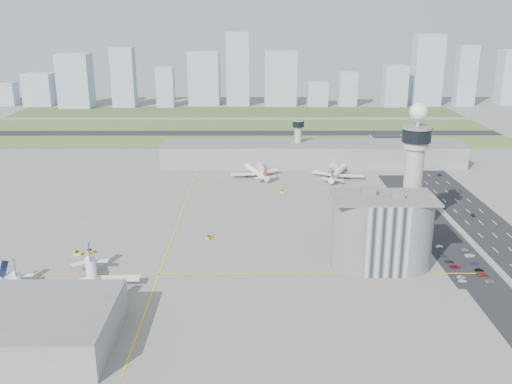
{
  "coord_description": "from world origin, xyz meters",
  "views": [
    {
      "loc": [
        -1.16,
        -242.99,
        101.31
      ],
      "look_at": [
        0.0,
        35.0,
        15.0
      ],
      "focal_mm": 40.0,
      "sensor_mm": 36.0,
      "label": 1
    }
  ],
  "objects_px": {
    "car_lot_4": "(443,255)",
    "car_lot_7": "(483,274)",
    "car_lot_5": "(440,246)",
    "jet_bridge_near_2": "(108,305)",
    "car_hw_2": "(440,175)",
    "car_lot_11": "(465,250)",
    "airplane_far_b": "(338,169)",
    "car_hw_4": "(397,153)",
    "car_lot_1": "(461,277)",
    "car_lot_0": "(463,281)",
    "car_lot_2": "(455,267)",
    "car_lot_6": "(490,281)",
    "tug_2": "(90,251)",
    "car_lot_9": "(474,263)",
    "admin_building": "(381,232)",
    "tug_1": "(77,253)",
    "control_tower": "(414,167)",
    "airplane_far_a": "(255,168)",
    "tug_4": "(282,192)",
    "car_lot_10": "(470,255)",
    "car_lot_8": "(479,270)",
    "airplane_near_b": "(18,290)",
    "secondary_tower": "(298,138)",
    "tug_5": "(337,179)",
    "tug_3": "(209,237)",
    "jet_bridge_far_0": "(258,167)",
    "car_hw_1": "(473,215)",
    "airplane_near_c": "(92,276)",
    "jet_bridge_near_1": "(24,305)",
    "jet_bridge_far_1": "(332,167)"
  },
  "relations": [
    {
      "from": "car_lot_6",
      "to": "car_lot_7",
      "type": "height_order",
      "value": "car_lot_7"
    },
    {
      "from": "tug_2",
      "to": "admin_building",
      "type": "bearing_deg",
      "value": 129.07
    },
    {
      "from": "car_lot_0",
      "to": "car_lot_9",
      "type": "height_order",
      "value": "car_lot_0"
    },
    {
      "from": "jet_bridge_far_1",
      "to": "car_lot_4",
      "type": "xyz_separation_m",
      "value": [
        30.24,
        -144.7,
        -2.3
      ]
    },
    {
      "from": "car_lot_7",
      "to": "secondary_tower",
      "type": "bearing_deg",
      "value": 14.02
    },
    {
      "from": "tug_1",
      "to": "car_lot_5",
      "type": "distance_m",
      "value": 163.06
    },
    {
      "from": "airplane_far_a",
      "to": "car_hw_2",
      "type": "bearing_deg",
      "value": -111.55
    },
    {
      "from": "airplane_near_b",
      "to": "car_lot_5",
      "type": "height_order",
      "value": "airplane_near_b"
    },
    {
      "from": "airplane_near_c",
      "to": "car_hw_2",
      "type": "height_order",
      "value": "airplane_near_c"
    },
    {
      "from": "car_lot_5",
      "to": "car_lot_11",
      "type": "xyz_separation_m",
      "value": [
        10.17,
        -4.12,
        0.05
      ]
    },
    {
      "from": "jet_bridge_near_1",
      "to": "car_lot_1",
      "type": "height_order",
      "value": "jet_bridge_near_1"
    },
    {
      "from": "tug_4",
      "to": "secondary_tower",
      "type": "bearing_deg",
      "value": 164.35
    },
    {
      "from": "jet_bridge_far_0",
      "to": "tug_4",
      "type": "height_order",
      "value": "jet_bridge_far_0"
    },
    {
      "from": "car_lot_4",
      "to": "car_lot_11",
      "type": "xyz_separation_m",
      "value": [
        11.59,
        5.98,
        0.05
      ]
    },
    {
      "from": "car_lot_4",
      "to": "car_lot_7",
      "type": "relative_size",
      "value": 0.71
    },
    {
      "from": "jet_bridge_far_1",
      "to": "car_lot_6",
      "type": "relative_size",
      "value": 3.58
    },
    {
      "from": "airplane_far_a",
      "to": "jet_bridge_near_2",
      "type": "bearing_deg",
      "value": 142.02
    },
    {
      "from": "secondary_tower",
      "to": "tug_2",
      "type": "relative_size",
      "value": 9.02
    },
    {
      "from": "airplane_far_b",
      "to": "car_hw_4",
      "type": "distance_m",
      "value": 86.14
    },
    {
      "from": "airplane_near_b",
      "to": "car_hw_2",
      "type": "distance_m",
      "value": 271.85
    },
    {
      "from": "airplane_far_b",
      "to": "jet_bridge_far_0",
      "type": "bearing_deg",
      "value": 91.1
    },
    {
      "from": "car_lot_5",
      "to": "car_lot_7",
      "type": "height_order",
      "value": "car_lot_7"
    },
    {
      "from": "car_lot_5",
      "to": "car_lot_6",
      "type": "xyz_separation_m",
      "value": [
        8.87,
        -35.68,
        -0.01
      ]
    },
    {
      "from": "admin_building",
      "to": "jet_bridge_near_2",
      "type": "relative_size",
      "value": 3.0
    },
    {
      "from": "car_lot_7",
      "to": "car_hw_2",
      "type": "relative_size",
      "value": 1.02
    },
    {
      "from": "airplane_near_c",
      "to": "car_lot_0",
      "type": "bearing_deg",
      "value": 74.62
    },
    {
      "from": "jet_bridge_far_1",
      "to": "car_lot_7",
      "type": "relative_size",
      "value": 3.09
    },
    {
      "from": "airplane_far_a",
      "to": "tug_4",
      "type": "height_order",
      "value": "airplane_far_a"
    },
    {
      "from": "secondary_tower",
      "to": "car_lot_11",
      "type": "bearing_deg",
      "value": -67.84
    },
    {
      "from": "control_tower",
      "to": "airplane_near_b",
      "type": "bearing_deg",
      "value": -158.75
    },
    {
      "from": "tug_3",
      "to": "car_lot_1",
      "type": "height_order",
      "value": "tug_3"
    },
    {
      "from": "car_lot_10",
      "to": "car_hw_4",
      "type": "distance_m",
      "value": 194.47
    },
    {
      "from": "car_lot_1",
      "to": "car_hw_1",
      "type": "relative_size",
      "value": 1.07
    },
    {
      "from": "tug_2",
      "to": "jet_bridge_near_2",
      "type": "bearing_deg",
      "value": 67.21
    },
    {
      "from": "car_lot_1",
      "to": "car_lot_4",
      "type": "distance_m",
      "value": 21.89
    },
    {
      "from": "car_lot_6",
      "to": "secondary_tower",
      "type": "bearing_deg",
      "value": 16.16
    },
    {
      "from": "car_lot_0",
      "to": "car_lot_4",
      "type": "distance_m",
      "value": 25.08
    },
    {
      "from": "tug_2",
      "to": "car_lot_6",
      "type": "distance_m",
      "value": 169.4
    },
    {
      "from": "airplane_near_c",
      "to": "tug_4",
      "type": "distance_m",
      "value": 148.44
    },
    {
      "from": "car_lot_0",
      "to": "car_lot_2",
      "type": "distance_m",
      "value": 13.39
    },
    {
      "from": "tug_3",
      "to": "tug_1",
      "type": "bearing_deg",
      "value": -125.02
    },
    {
      "from": "tug_5",
      "to": "car_lot_7",
      "type": "bearing_deg",
      "value": -100.99
    },
    {
      "from": "tug_1",
      "to": "airplane_far_a",
      "type": "bearing_deg",
      "value": -43.87
    },
    {
      "from": "car_lot_8",
      "to": "car_lot_7",
      "type": "bearing_deg",
      "value": 177.41
    },
    {
      "from": "secondary_tower",
      "to": "car_lot_7",
      "type": "relative_size",
      "value": 7.05
    },
    {
      "from": "tug_4",
      "to": "car_lot_10",
      "type": "xyz_separation_m",
      "value": [
        78.01,
        -94.37,
        -0.17
      ]
    },
    {
      "from": "jet_bridge_near_2",
      "to": "car_hw_2",
      "type": "xyz_separation_m",
      "value": [
        174.82,
        180.26,
        -2.23
      ]
    },
    {
      "from": "tug_1",
      "to": "control_tower",
      "type": "bearing_deg",
      "value": -95.5
    },
    {
      "from": "tug_5",
      "to": "car_lot_0",
      "type": "distance_m",
      "value": 148.7
    },
    {
      "from": "tug_3",
      "to": "tug_5",
      "type": "bearing_deg",
      "value": 89.63
    }
  ]
}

